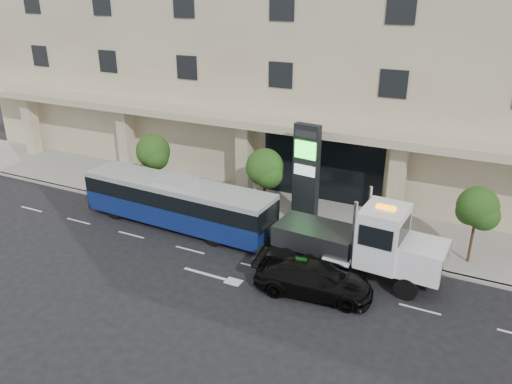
# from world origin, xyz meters

# --- Properties ---
(ground) EXTENTS (120.00, 120.00, 0.00)m
(ground) POSITION_xyz_m (0.00, 0.00, 0.00)
(ground) COLOR black
(ground) RESTS_ON ground
(sidewalk) EXTENTS (120.00, 6.00, 0.15)m
(sidewalk) POSITION_xyz_m (0.00, 5.00, 0.07)
(sidewalk) COLOR gray
(sidewalk) RESTS_ON ground
(curb) EXTENTS (120.00, 0.30, 0.15)m
(curb) POSITION_xyz_m (0.00, 2.00, 0.07)
(curb) COLOR gray
(curb) RESTS_ON ground
(convention_center) EXTENTS (60.00, 17.60, 20.00)m
(convention_center) POSITION_xyz_m (-0.00, 15.42, 9.97)
(convention_center) COLOR tan
(convention_center) RESTS_ON ground
(tree_left) EXTENTS (2.27, 2.20, 4.22)m
(tree_left) POSITION_xyz_m (-9.97, 3.59, 3.11)
(tree_left) COLOR #422B19
(tree_left) RESTS_ON sidewalk
(tree_mid) EXTENTS (2.28, 2.20, 4.38)m
(tree_mid) POSITION_xyz_m (-1.97, 3.59, 3.26)
(tree_mid) COLOR #422B19
(tree_mid) RESTS_ON sidewalk
(tree_right) EXTENTS (2.10, 2.00, 4.04)m
(tree_right) POSITION_xyz_m (9.53, 3.59, 3.04)
(tree_right) COLOR #422B19
(tree_right) RESTS_ON sidewalk
(city_bus) EXTENTS (12.10, 3.02, 3.04)m
(city_bus) POSITION_xyz_m (-6.22, 0.70, 1.55)
(city_bus) COLOR black
(city_bus) RESTS_ON ground
(tow_truck) EXTENTS (9.36, 2.79, 4.25)m
(tow_truck) POSITION_xyz_m (4.94, 0.18, 1.75)
(tow_truck) COLOR #2D3033
(tow_truck) RESTS_ON ground
(black_sedan) EXTENTS (5.66, 2.84, 1.58)m
(black_sedan) POSITION_xyz_m (3.34, -2.41, 0.79)
(black_sedan) COLOR black
(black_sedan) RESTS_ON ground
(signage_pylon) EXTENTS (1.55, 0.73, 6.00)m
(signage_pylon) POSITION_xyz_m (0.40, 4.03, 3.20)
(signage_pylon) COLOR black
(signage_pylon) RESTS_ON sidewalk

